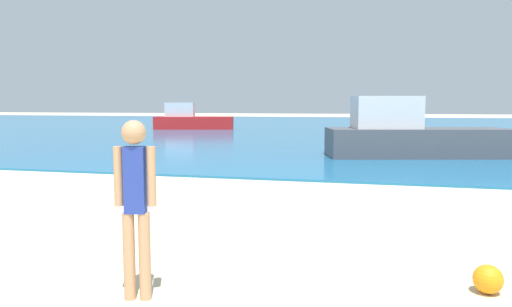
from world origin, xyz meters
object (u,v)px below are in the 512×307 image
boat_near (410,136)px  boat_far (191,120)px  person_standing (135,199)px  beach_ball (488,279)px

boat_near → boat_far: bearing=117.9°
person_standing → boat_far: boat_far is taller
boat_near → boat_far: boat_near is taller
beach_ball → boat_far: bearing=116.9°
boat_far → beach_ball: size_ratio=21.20×
person_standing → boat_near: bearing=-117.1°
beach_ball → boat_near: bearing=89.5°
boat_near → boat_far: 21.47m
boat_near → boat_far: (-14.42, 15.90, -0.04)m
boat_far → beach_ball: (14.31, -28.20, -0.60)m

